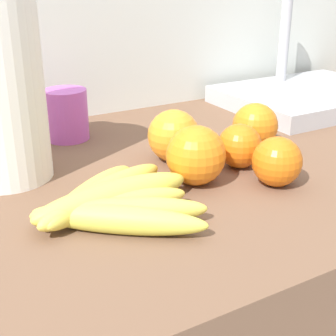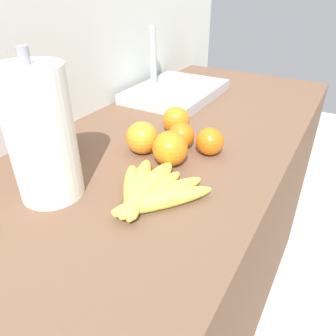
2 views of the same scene
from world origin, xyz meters
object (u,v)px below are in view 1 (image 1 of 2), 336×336
at_px(orange_front, 196,155).
at_px(orange_back_right, 277,162).
at_px(orange_back_left, 174,136).
at_px(mug, 66,115).
at_px(sink_basin, 309,95).
at_px(banana_bunch, 110,203).
at_px(orange_right, 255,126).
at_px(orange_center, 240,146).

height_order(orange_front, orange_back_right, orange_front).
height_order(orange_front, orange_back_left, orange_front).
bearing_deg(orange_back_left, mug, 121.16).
height_order(orange_back_right, sink_basin, sink_basin).
height_order(banana_bunch, orange_back_left, orange_back_left).
height_order(orange_back_left, mug, mug).
bearing_deg(orange_right, banana_bunch, -161.16).
relative_size(orange_back_right, sink_basin, 0.19).
relative_size(orange_back_right, mug, 0.79).
relative_size(orange_back_left, sink_basin, 0.22).
distance_m(orange_back_left, mug, 0.21).
bearing_deg(mug, orange_back_right, -60.68).
bearing_deg(banana_bunch, orange_center, 11.98).
bearing_deg(orange_right, sink_basin, 29.03).
xyz_separation_m(orange_back_right, sink_basin, (0.35, 0.29, -0.01)).
xyz_separation_m(banana_bunch, sink_basin, (0.59, 0.26, 0.00)).
height_order(banana_bunch, mug, mug).
bearing_deg(banana_bunch, orange_back_right, -6.84).
distance_m(orange_center, mug, 0.31).
xyz_separation_m(orange_right, orange_back_left, (-0.15, 0.02, 0.00)).
height_order(orange_back_right, mug, mug).
distance_m(orange_back_right, sink_basin, 0.45).
bearing_deg(sink_basin, orange_center, -149.24).
relative_size(orange_center, orange_right, 0.89).
xyz_separation_m(banana_bunch, orange_right, (0.31, 0.11, 0.02)).
bearing_deg(orange_back_right, mug, 119.32).
distance_m(orange_center, orange_right, 0.09).
distance_m(banana_bunch, orange_center, 0.24).
bearing_deg(sink_basin, banana_bunch, -156.13).
height_order(orange_center, mug, mug).
bearing_deg(sink_basin, orange_front, -152.80).
xyz_separation_m(orange_center, sink_basin, (0.35, 0.21, -0.01)).
xyz_separation_m(orange_center, orange_back_right, (0.00, -0.08, 0.00)).
relative_size(orange_right, orange_back_right, 1.09).
xyz_separation_m(orange_front, orange_back_left, (0.02, 0.09, -0.00)).
height_order(banana_bunch, orange_front, orange_front).
bearing_deg(orange_back_right, banana_bunch, 173.16).
distance_m(orange_front, mug, 0.29).
relative_size(orange_right, orange_front, 0.90).
xyz_separation_m(orange_right, orange_back_right, (-0.07, -0.13, -0.00)).
bearing_deg(orange_back_left, orange_center, -44.76).
xyz_separation_m(orange_front, orange_back_right, (0.09, -0.06, -0.01)).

